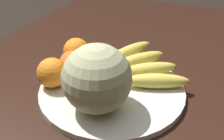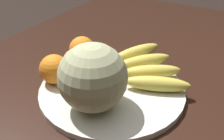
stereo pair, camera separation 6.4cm
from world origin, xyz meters
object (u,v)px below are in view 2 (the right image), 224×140
at_px(orange_front_right, 98,69).
at_px(produce_tag, 84,79).
at_px(fruit_bowl, 112,89).
at_px(orange_mid_center, 82,49).
at_px(banana_bunch, 146,66).
at_px(kitchen_table, 108,101).
at_px(orange_front_left, 75,61).
at_px(melon, 93,77).
at_px(orange_back_left, 54,69).

distance_m(orange_front_right, produce_tag, 0.05).
bearing_deg(fruit_bowl, orange_mid_center, -117.53).
relative_size(fruit_bowl, banana_bunch, 1.41).
height_order(kitchen_table, orange_mid_center, orange_mid_center).
relative_size(kitchen_table, produce_tag, 18.46).
xyz_separation_m(orange_front_left, orange_front_right, (0.00, 0.07, -0.00)).
height_order(fruit_bowl, orange_front_right, orange_front_right).
bearing_deg(orange_mid_center, orange_front_right, 55.86).
bearing_deg(orange_mid_center, orange_front_left, 19.40).
bearing_deg(melon, orange_mid_center, -137.76).
distance_m(fruit_bowl, orange_mid_center, 0.17).
distance_m(melon, banana_bunch, 0.21).
xyz_separation_m(fruit_bowl, banana_bunch, (-0.11, 0.05, 0.03)).
relative_size(melon, orange_mid_center, 2.02).
bearing_deg(orange_front_left, produce_tag, 64.05).
relative_size(fruit_bowl, orange_front_left, 5.37).
xyz_separation_m(kitchen_table, orange_front_right, (0.05, 0.00, 0.14)).
bearing_deg(orange_back_left, orange_mid_center, -177.96).
xyz_separation_m(melon, orange_back_left, (-0.03, -0.14, -0.04)).
bearing_deg(orange_front_right, orange_mid_center, -124.14).
height_order(banana_bunch, orange_mid_center, orange_mid_center).
xyz_separation_m(melon, produce_tag, (-0.08, -0.08, -0.08)).
distance_m(orange_mid_center, produce_tag, 0.11).
height_order(orange_mid_center, orange_back_left, same).
xyz_separation_m(kitchen_table, orange_mid_center, (-0.01, -0.09, 0.15)).
distance_m(kitchen_table, orange_front_right, 0.15).
height_order(melon, orange_front_right, melon).
bearing_deg(orange_mid_center, orange_back_left, 2.04).
bearing_deg(kitchen_table, orange_mid_center, -97.32).
distance_m(orange_front_left, orange_back_left, 0.07).
distance_m(melon, orange_mid_center, 0.22).
bearing_deg(melon, banana_bunch, 167.39).
xyz_separation_m(orange_front_right, orange_mid_center, (-0.06, -0.10, 0.00)).
distance_m(melon, orange_front_right, 0.12).
xyz_separation_m(kitchen_table, produce_tag, (0.07, -0.03, 0.11)).
distance_m(melon, orange_back_left, 0.15).
height_order(kitchen_table, banana_bunch, banana_bunch).
xyz_separation_m(banana_bunch, orange_back_left, (0.16, -0.19, 0.02)).
bearing_deg(melon, orange_back_left, -103.18).
xyz_separation_m(orange_front_right, produce_tag, (0.02, -0.03, -0.03)).
relative_size(orange_front_left, produce_tag, 0.83).
distance_m(kitchen_table, orange_back_left, 0.21).
relative_size(banana_bunch, orange_mid_center, 3.43).
bearing_deg(fruit_bowl, orange_front_left, -96.19).
xyz_separation_m(melon, orange_front_left, (-0.10, -0.12, -0.04)).
bearing_deg(banana_bunch, orange_back_left, 177.85).
relative_size(orange_mid_center, produce_tag, 0.92).
height_order(fruit_bowl, orange_mid_center, orange_mid_center).
xyz_separation_m(kitchen_table, orange_back_left, (0.12, -0.09, 0.15)).
bearing_deg(orange_back_left, orange_front_right, 124.92).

